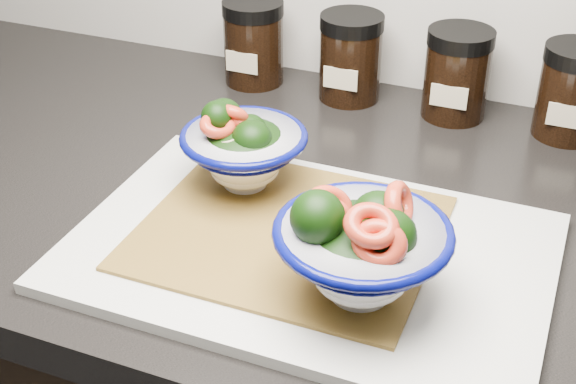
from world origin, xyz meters
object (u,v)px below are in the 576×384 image
at_px(bowl_right, 362,248).
at_px(spice_jar_a, 254,42).
at_px(spice_jar_c, 457,74).
at_px(spice_jar_d, 573,92).
at_px(bowl_left, 243,148).
at_px(spice_jar_b, 351,57).
at_px(cutting_board, 309,252).

height_order(bowl_right, spice_jar_a, bowl_right).
bearing_deg(spice_jar_a, spice_jar_c, 0.00).
height_order(bowl_right, spice_jar_d, bowl_right).
bearing_deg(spice_jar_a, bowl_left, -68.06).
xyz_separation_m(spice_jar_a, spice_jar_b, (0.14, 0.00, 0.00)).
bearing_deg(bowl_left, spice_jar_b, 84.26).
bearing_deg(spice_jar_b, spice_jar_d, 0.00).
distance_m(spice_jar_a, spice_jar_b, 0.14).
xyz_separation_m(cutting_board, bowl_right, (0.07, -0.05, 0.06)).
height_order(bowl_left, spice_jar_a, same).
relative_size(bowl_right, spice_jar_a, 1.35).
relative_size(spice_jar_a, spice_jar_b, 1.00).
xyz_separation_m(bowl_left, spice_jar_c, (0.17, 0.27, -0.00)).
bearing_deg(cutting_board, spice_jar_c, 79.80).
bearing_deg(spice_jar_d, spice_jar_b, 180.00).
distance_m(bowl_left, spice_jar_d, 0.41).
distance_m(cutting_board, bowl_right, 0.10).
relative_size(bowl_left, spice_jar_a, 1.18).
height_order(spice_jar_a, spice_jar_d, same).
relative_size(spice_jar_a, spice_jar_c, 1.00).
distance_m(cutting_board, bowl_left, 0.14).
xyz_separation_m(bowl_right, spice_jar_b, (-0.14, 0.40, -0.01)).
relative_size(cutting_board, bowl_left, 3.39).
bearing_deg(spice_jar_b, bowl_right, -70.50).
bearing_deg(spice_jar_b, bowl_left, -95.74).
bearing_deg(spice_jar_c, bowl_left, -121.29).
height_order(cutting_board, bowl_right, bowl_right).
bearing_deg(spice_jar_d, cutting_board, -119.89).
xyz_separation_m(bowl_left, spice_jar_a, (-0.11, 0.27, -0.00)).
relative_size(cutting_board, spice_jar_b, 3.98).
bearing_deg(bowl_right, spice_jar_c, 90.54).
xyz_separation_m(bowl_left, spice_jar_d, (0.30, 0.27, -0.00)).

